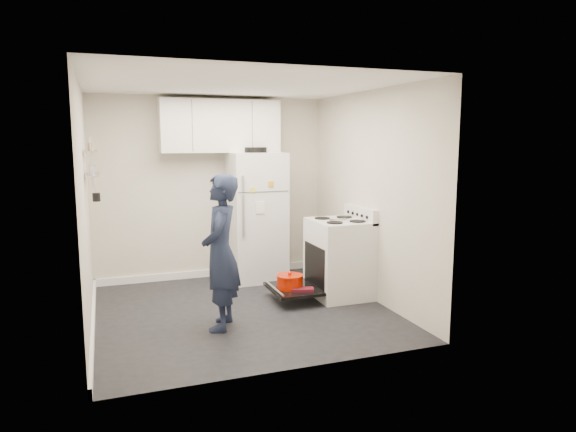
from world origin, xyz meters
name	(u,v)px	position (x,y,z in m)	size (l,w,h in m)	color
room	(238,205)	(-0.03, 0.03, 1.21)	(3.21, 3.21, 2.51)	black
electric_range	(338,259)	(1.26, 0.15, 0.47)	(0.66, 0.76, 1.10)	silver
open_oven_door	(292,285)	(0.65, 0.15, 0.20)	(0.55, 0.70, 0.24)	black
refrigerator	(256,216)	(0.54, 1.25, 0.88)	(0.72, 0.74, 1.82)	silver
upper_cabinets	(220,126)	(0.10, 1.43, 2.10)	(1.60, 0.33, 0.70)	silver
wall_shelf_rack	(92,163)	(-1.52, 0.49, 1.68)	(0.14, 0.60, 0.61)	#B2B2B7
person	(221,252)	(-0.33, -0.43, 0.79)	(0.58, 0.38, 1.59)	#192038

